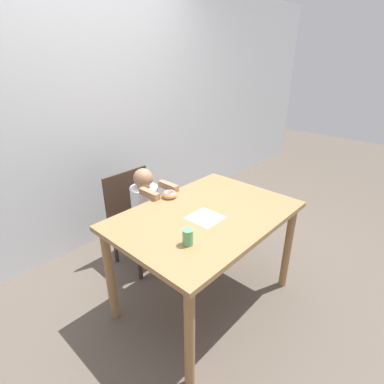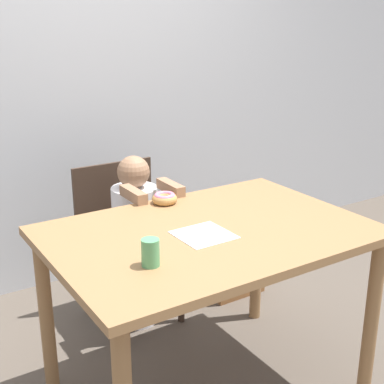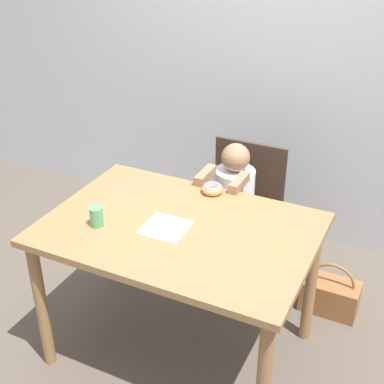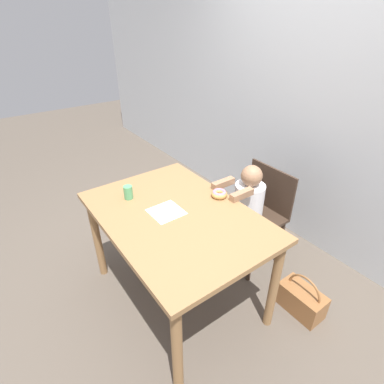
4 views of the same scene
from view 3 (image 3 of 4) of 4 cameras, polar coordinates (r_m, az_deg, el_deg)
name	(u,v)px [view 3 (image 3 of 4)]	position (r m, az deg, el deg)	size (l,w,h in m)	color
ground_plane	(181,348)	(3.01, -1.19, -16.28)	(12.00, 12.00, 0.00)	brown
wall_back	(279,57)	(3.55, 9.26, 14.03)	(8.00, 0.05, 2.50)	silver
dining_table	(179,244)	(2.58, -1.34, -5.58)	(1.27, 0.88, 0.78)	olive
chair	(240,207)	(3.31, 5.15, -1.65)	(0.46, 0.42, 0.84)	#38281E
child_figure	(233,215)	(3.21, 4.39, -2.48)	(0.25, 0.41, 0.93)	white
donut	(212,188)	(2.80, 2.18, 0.38)	(0.12, 0.12, 0.05)	tan
napkin	(166,227)	(2.51, -2.82, -3.78)	(0.21, 0.21, 0.00)	white
handbag	(330,295)	(3.27, 14.51, -10.58)	(0.33, 0.18, 0.33)	brown
cup	(96,217)	(2.54, -10.16, -2.60)	(0.06, 0.06, 0.10)	#519E66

